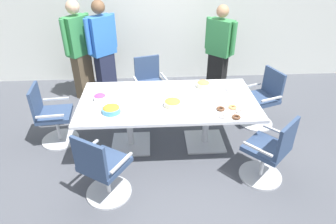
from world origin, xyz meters
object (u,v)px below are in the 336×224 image
Objects in this scene: person_standing_1 at (103,50)px; donut_platter at (230,112)px; office_chair_4 at (150,87)px; napkin_pile at (233,89)px; person_standing_2 at (219,51)px; person_standing_0 at (80,50)px; snack_bowl_chips_orange at (111,109)px; snack_bowl_cookies at (203,84)px; office_chair_3 at (262,101)px; office_chair_0 at (52,118)px; conference_table at (168,107)px; snack_bowl_chips_yellow at (173,103)px; snack_bowl_candy_mix at (100,97)px; office_chair_1 at (102,170)px; office_chair_2 at (269,153)px.

person_standing_1 is 2.70m from donut_platter.
office_chair_4 is 4.94× the size of napkin_pile.
office_chair_4 is 1.43m from person_standing_2.
person_standing_0 is 2.02m from snack_bowl_chips_orange.
person_standing_0 is 3.00m from donut_platter.
snack_bowl_cookies reaches higher than snack_bowl_chips_orange.
person_standing_2 is at bearing 6.15° from office_chair_3.
donut_platter is (2.44, -0.58, 0.36)m from office_chair_0.
conference_table is 6.62× the size of donut_platter.
office_chair_4 is 1.51m from snack_bowl_chips_orange.
snack_bowl_cookies is at bearing 26.53° from snack_bowl_chips_orange.
office_chair_3 is 1.27m from person_standing_2.
snack_bowl_chips_orange is 0.65× the size of donut_platter.
person_standing_1 is at bearing 132.49° from donut_platter.
office_chair_0 is at bearing 174.12° from conference_table.
person_standing_2 is 1.98m from snack_bowl_chips_yellow.
snack_bowl_candy_mix is 1.88m from napkin_pile.
snack_bowl_chips_orange is at bearing 89.26° from office_chair_3.
office_chair_1 is 0.51× the size of person_standing_1.
snack_bowl_candy_mix is (-1.94, -1.50, -0.08)m from person_standing_2.
person_standing_2 is 7.05× the size of snack_bowl_chips_orange.
conference_table is 2.64× the size of office_chair_2.
napkin_pile is at bearing 11.89° from conference_table.
person_standing_2 is (1.27, 0.46, 0.46)m from office_chair_4.
person_standing_0 is at bearing -37.85° from office_chair_4.
snack_bowl_chips_orange is at bearing -60.48° from snack_bowl_candy_mix.
office_chair_4 is at bearing 107.03° from person_standing_1.
snack_bowl_chips_yellow is at bearing 104.06° from person_standing_2.
person_standing_1 is 1.54m from snack_bowl_candy_mix.
office_chair_3 is 0.51× the size of person_standing_0.
office_chair_3 is (0.34, 1.27, 0.00)m from office_chair_2.
office_chair_0 is at bearing 28.83° from person_standing_0.
snack_bowl_cookies is at bearing 160.26° from napkin_pile.
napkin_pile reaches higher than donut_platter.
donut_platter is at bearing 71.02° from office_chair_0.
office_chair_4 is (-1.78, 0.61, 0.00)m from office_chair_3.
office_chair_0 is at bearing 154.16° from snack_bowl_chips_orange.
napkin_pile is (1.88, 0.15, -0.01)m from snack_bowl_candy_mix.
office_chair_2 is at bearing 37.49° from office_chair_1.
snack_bowl_candy_mix is (0.14, -1.53, -0.13)m from person_standing_1.
office_chair_1 is 1.00× the size of office_chair_2.
office_chair_3 is at bearing 106.82° from person_standing_0.
snack_bowl_chips_orange is 1.75m from napkin_pile.
office_chair_0 is 4.94× the size of napkin_pile.
person_standing_2 is (1.81, 2.53, 0.46)m from office_chair_1.
napkin_pile is at bearing 72.30° from donut_platter.
office_chair_1 is 0.54× the size of person_standing_2.
snack_bowl_cookies is at bearing 89.05° from office_chair_0.
person_standing_0 is at bearing 166.42° from office_chair_0.
donut_platter is at bearing 95.66° from office_chair_2.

